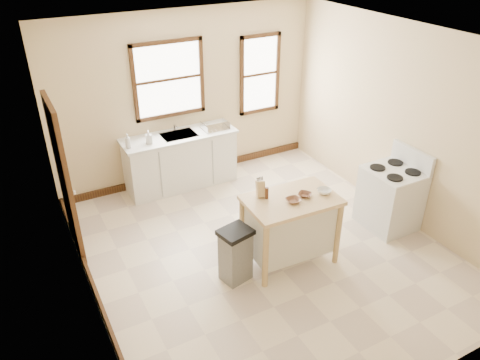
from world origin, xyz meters
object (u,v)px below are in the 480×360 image
dish_rack (215,126)px  bowl_c (324,191)px  kitchen_island (290,230)px  bowl_a (293,200)px  soap_bottle_a (128,141)px  gas_stove (391,190)px  trash_bin (236,255)px  pepper_grinder (267,193)px  soap_bottle_b (149,137)px  knife_block (260,189)px  bowl_b (305,195)px

dish_rack → bowl_c: 2.56m
dish_rack → kitchen_island: size_ratio=0.37×
bowl_a → soap_bottle_a: bearing=117.7°
dish_rack → gas_stove: (1.59, -2.45, -0.39)m
kitchen_island → bowl_a: bowl_a is taller
soap_bottle_a → dish_rack: (1.47, 0.03, -0.06)m
dish_rack → trash_bin: dish_rack is taller
pepper_grinder → trash_bin: bearing=-163.5°
soap_bottle_b → kitchen_island: bearing=-54.0°
pepper_grinder → gas_stove: bearing=-4.3°
soap_bottle_a → bowl_a: (1.31, -2.49, -0.07)m
pepper_grinder → knife_block: bearing=116.6°
trash_bin → knife_block: bearing=13.8°
gas_stove → bowl_b: bearing=-178.9°
pepper_grinder → trash_bin: size_ratio=0.21×
knife_block → pepper_grinder: bearing=-48.2°
soap_bottle_b → kitchen_island: 2.69m
bowl_c → gas_stove: (1.29, 0.09, -0.39)m
soap_bottle_b → bowl_b: (1.18, -2.46, -0.06)m
dish_rack → bowl_b: dish_rack is taller
kitchen_island → pepper_grinder: (-0.27, 0.15, 0.55)m
soap_bottle_b → bowl_b: 2.73m
soap_bottle_a → bowl_a: bearing=-66.5°
bowl_b → gas_stove: size_ratio=0.14×
dish_rack → soap_bottle_a: bearing=-167.3°
bowl_a → dish_rack: bearing=86.5°
soap_bottle_b → knife_block: knife_block is taller
soap_bottle_a → bowl_b: (1.51, -2.45, -0.07)m
bowl_c → bowl_b: bearing=166.9°
knife_block → pepper_grinder: 0.10m
soap_bottle_b → gas_stove: (2.73, -2.43, -0.44)m
pepper_grinder → trash_bin: 0.85m
knife_block → bowl_b: (0.49, -0.26, -0.08)m
dish_rack → gas_stove: size_ratio=0.37×
pepper_grinder → bowl_a: pepper_grinder is taller
bowl_a → bowl_c: (0.45, -0.01, 0.01)m
soap_bottle_a → bowl_c: soap_bottle_a is taller
soap_bottle_b → trash_bin: bearing=-71.3°
knife_block → bowl_a: 0.43m
pepper_grinder → bowl_c: size_ratio=0.84×
soap_bottle_b → bowl_b: soap_bottle_b is taller
bowl_b → trash_bin: (-0.96, 0.03, -0.60)m
soap_bottle_b → trash_bin: 2.53m
kitchen_island → trash_bin: bearing=-177.5°
knife_block → soap_bottle_b: bearing=122.7°
soap_bottle_a → gas_stove: size_ratio=0.19×
trash_bin → soap_bottle_a: bearing=90.2°
soap_bottle_a → trash_bin: 2.57m
soap_bottle_b → bowl_a: size_ratio=1.16×
bowl_a → bowl_c: bearing=-1.6°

